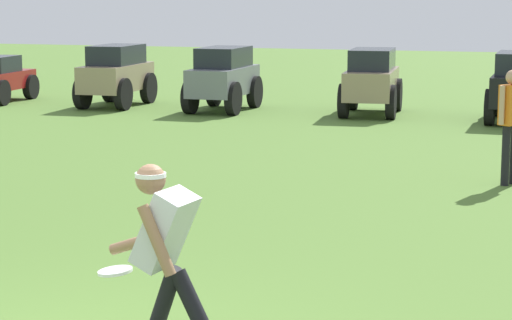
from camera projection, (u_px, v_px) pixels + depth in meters
name	position (u px, v px, depth m)	size (l,w,h in m)	color
frisbee_thrower	(166.00, 254.00, 6.85)	(1.08, 0.55, 1.41)	black
frisbee_in_flight	(115.00, 271.00, 7.30)	(0.31, 0.31, 0.05)	white
teammate_near_sideline	(512.00, 116.00, 13.38)	(0.36, 0.45, 1.56)	black
parked_car_slot_b	(116.00, 74.00, 22.92)	(1.27, 2.39, 1.40)	#998466
parked_car_slot_c	(223.00, 77.00, 22.01)	(1.19, 2.36, 1.40)	slate
parked_car_slot_d	(372.00, 80.00, 21.31)	(1.36, 2.43, 1.40)	#998466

